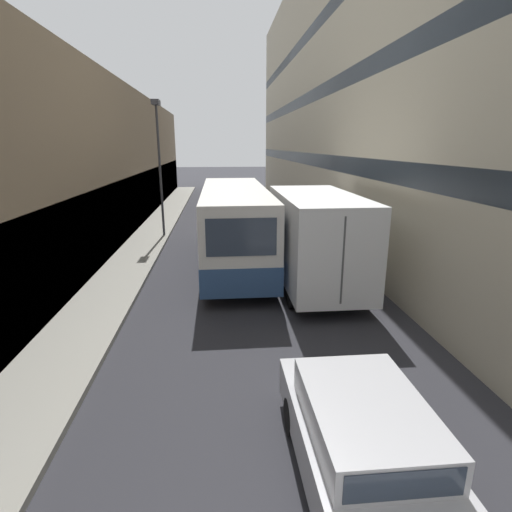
# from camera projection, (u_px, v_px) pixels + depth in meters

# --- Properties ---
(ground_plane) EXTENTS (150.00, 150.00, 0.00)m
(ground_plane) POSITION_uv_depth(u_px,v_px,m) (246.00, 263.00, 16.51)
(ground_plane) COLOR #2B2B30
(sidewalk_left) EXTENTS (1.94, 60.00, 0.15)m
(sidewalk_left) POSITION_uv_depth(u_px,v_px,m) (130.00, 265.00, 16.08)
(sidewalk_left) COLOR gray
(sidewalk_left) RESTS_ON ground_plane
(building_left_shopfront) EXTENTS (2.40, 60.00, 7.82)m
(building_left_shopfront) POSITION_uv_depth(u_px,v_px,m) (66.00, 177.00, 14.96)
(building_left_shopfront) COLOR #847056
(building_left_shopfront) RESTS_ON ground_plane
(building_right_apartment) EXTENTS (2.40, 60.00, 15.67)m
(building_right_apartment) POSITION_uv_depth(u_px,v_px,m) (390.00, 59.00, 14.90)
(building_right_apartment) COLOR #B7AD93
(building_right_apartment) RESTS_ON ground_plane
(car_hatchback) EXTENTS (1.78, 4.29, 1.40)m
(car_hatchback) POSITION_uv_depth(u_px,v_px,m) (366.00, 447.00, 5.50)
(car_hatchback) COLOR #B7B7BC
(car_hatchback) RESTS_ON ground_plane
(bus) EXTENTS (2.46, 9.57, 3.12)m
(bus) POSITION_uv_depth(u_px,v_px,m) (235.00, 225.00, 15.84)
(bus) COLOR silver
(bus) RESTS_ON ground_plane
(box_truck) EXTENTS (2.39, 8.09, 3.20)m
(box_truck) POSITION_uv_depth(u_px,v_px,m) (311.00, 234.00, 14.05)
(box_truck) COLOR silver
(box_truck) RESTS_ON ground_plane
(street_lamp) EXTENTS (0.36, 0.80, 6.68)m
(street_lamp) POSITION_uv_depth(u_px,v_px,m) (158.00, 143.00, 19.76)
(street_lamp) COLOR #38383D
(street_lamp) RESTS_ON sidewalk_left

